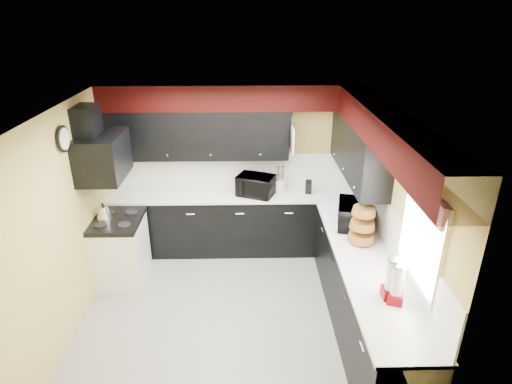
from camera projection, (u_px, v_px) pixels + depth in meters
ground at (231, 312)px, 5.27m from camera, size 3.60×3.60×0.00m
wall_back at (233, 166)px, 6.42m from camera, size 3.60×0.06×2.50m
wall_right at (389, 220)px, 4.81m from camera, size 0.06×3.60×2.50m
wall_left at (66, 224)px, 4.73m from camera, size 0.06×3.60×2.50m
ceiling at (226, 111)px, 4.26m from camera, size 3.60×3.60×0.06m
cab_back at (234, 223)px, 6.46m from camera, size 3.60×0.60×0.90m
cab_right at (362, 295)px, 4.85m from camera, size 0.60×3.00×0.90m
counter_back at (233, 194)px, 6.27m from camera, size 3.62×0.64×0.04m
counter_right at (366, 260)px, 4.66m from camera, size 0.64×3.02×0.04m
splash_back at (233, 170)px, 6.43m from camera, size 3.60×0.02×0.50m
splash_right at (387, 225)px, 4.83m from camera, size 0.02×3.60×0.50m
upper_back at (197, 134)px, 6.02m from camera, size 2.60×0.35×0.70m
upper_right at (359, 149)px, 5.40m from camera, size 0.35×1.80×0.70m
soffit_back at (231, 97)px, 5.82m from camera, size 3.60×0.36×0.35m
soffit_right at (390, 132)px, 4.20m from camera, size 0.36×3.24×0.35m
stove at (121, 251)px, 5.76m from camera, size 0.60×0.75×0.86m
cooktop at (117, 221)px, 5.57m from camera, size 0.62×0.77×0.06m
hood at (103, 156)px, 5.21m from camera, size 0.50×0.78×0.55m
hood_duct at (87, 123)px, 5.04m from camera, size 0.24×0.40×0.40m
window at (422, 237)px, 3.86m from camera, size 0.03×0.86×0.96m
valance at (423, 197)px, 3.70m from camera, size 0.04×0.88×0.20m
pan_top at (291, 121)px, 5.90m from camera, size 0.03×0.22×0.40m
pan_mid at (291, 141)px, 5.88m from camera, size 0.03×0.28×0.46m
pan_low at (289, 138)px, 6.13m from camera, size 0.03×0.24×0.42m
cut_board at (293, 140)px, 5.75m from camera, size 0.03×0.26×0.35m
baskets at (362, 224)px, 4.87m from camera, size 0.27×0.27×0.50m
clock at (63, 139)px, 4.60m from camera, size 0.03×0.30×0.30m
deco_plate at (410, 145)px, 4.08m from camera, size 0.03×0.24×0.24m
toaster_oven at (256, 185)px, 6.15m from camera, size 0.63×0.59×0.30m
microwave at (353, 214)px, 5.30m from camera, size 0.47×0.61×0.30m
utensil_crock at (280, 186)px, 6.27m from camera, size 0.18×0.18×0.18m
knife_block at (308, 187)px, 6.22m from camera, size 0.10×0.13×0.19m
kettle at (104, 213)px, 5.53m from camera, size 0.25×0.25×0.17m
dispenser_a at (392, 279)px, 3.96m from camera, size 0.15×0.15×0.41m
dispenser_b at (397, 285)px, 3.90m from camera, size 0.18×0.18×0.38m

